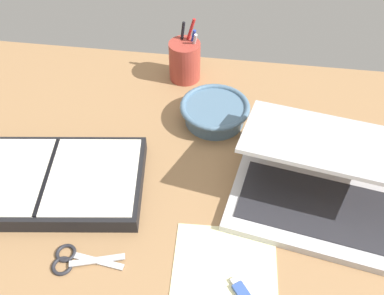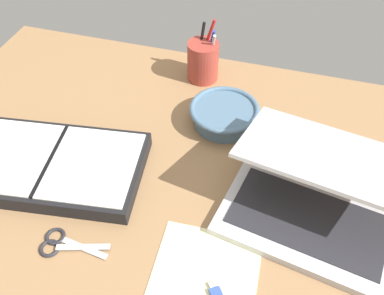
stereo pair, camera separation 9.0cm
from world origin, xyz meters
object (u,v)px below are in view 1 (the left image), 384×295
Objects in this scene: pen_cup at (185,60)px; planner at (49,181)px; scissors at (73,260)px; laptop at (319,185)px; bowl at (215,112)px.

pen_cup is 0.40× the size of planner.
pen_cup is 1.24× the size of scissors.
laptop is 2.85× the size of scissors.
planner is at bearing -118.04° from pen_cup.
planner is (-22.52, -42.27, -3.61)cm from pen_cup.
bowl is 19.47cm from pen_cup.
pen_cup is (-9.88, 16.57, 2.60)cm from bowl.
bowl is (-23.14, 21.54, -1.98)cm from laptop.
planner is 19.41cm from scissors.
laptop reaches higher than planner.
pen_cup is at bearing 120.81° from bowl.
pen_cup is 60.07cm from scissors.
bowl reaches higher than scissors.
scissors is (10.38, -16.33, -1.57)cm from planner.
pen_cup reaches higher than laptop.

